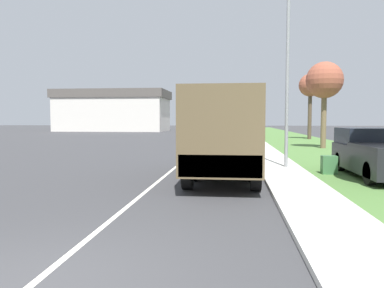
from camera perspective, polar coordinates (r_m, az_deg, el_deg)
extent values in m
plane|color=#38383A|center=(44.42, 3.06, 1.01)|extent=(180.00, 180.00, 0.00)
cube|color=silver|center=(44.42, 3.06, 1.01)|extent=(0.12, 120.00, 0.00)
cube|color=beige|center=(44.39, 8.87, 1.05)|extent=(1.80, 120.00, 0.12)
cube|color=#4C7538|center=(44.80, 14.50, 0.93)|extent=(7.00, 120.00, 0.02)
cube|color=#545B3D|center=(16.18, 5.10, 1.75)|extent=(2.33, 2.09, 2.04)
cube|color=brown|center=(12.44, 4.73, 2.26)|extent=(2.33, 5.38, 2.51)
cube|color=#545B3D|center=(9.88, 4.27, -3.39)|extent=(2.21, 0.10, 0.60)
cube|color=red|center=(9.91, -0.78, -2.19)|extent=(0.12, 0.06, 0.12)
cube|color=red|center=(9.84, 9.35, -2.28)|extent=(0.12, 0.06, 0.12)
cylinder|color=black|center=(16.20, 1.49, -1.93)|extent=(0.30, 1.01, 1.01)
cylinder|color=black|center=(16.16, 8.66, -1.99)|extent=(0.30, 1.01, 1.01)
cylinder|color=black|center=(11.29, -0.66, -4.41)|extent=(0.30, 1.01, 1.01)
cylinder|color=black|center=(11.23, 9.69, -4.51)|extent=(0.30, 1.01, 1.01)
cylinder|color=black|center=(12.88, 0.22, -3.40)|extent=(0.30, 1.01, 1.01)
cylinder|color=black|center=(12.82, 9.27, -3.48)|extent=(0.30, 1.01, 1.01)
cube|color=#B7BABF|center=(26.66, 5.28, 0.38)|extent=(1.72, 4.11, 0.75)
cube|color=black|center=(26.71, 5.30, 2.01)|extent=(1.51, 1.85, 0.76)
cylinder|color=black|center=(28.01, 3.78, 0.07)|extent=(0.20, 0.64, 0.64)
cylinder|color=black|center=(27.98, 6.88, 0.05)|extent=(0.20, 0.64, 0.64)
cylinder|color=black|center=(25.39, 3.51, -0.30)|extent=(0.20, 0.64, 0.64)
cylinder|color=black|center=(25.36, 6.94, -0.33)|extent=(0.20, 0.64, 0.64)
cube|color=silver|center=(37.49, 0.02, 1.32)|extent=(1.79, 4.43, 0.70)
cube|color=black|center=(37.56, 0.04, 2.41)|extent=(1.57, 1.99, 0.72)
cylinder|color=black|center=(39.00, -0.91, 1.11)|extent=(0.20, 0.64, 0.64)
cylinder|color=black|center=(38.83, 1.42, 1.10)|extent=(0.20, 0.64, 0.64)
cylinder|color=black|center=(36.20, -1.47, 0.91)|extent=(0.20, 0.64, 0.64)
cylinder|color=black|center=(36.01, 1.03, 0.89)|extent=(0.20, 0.64, 0.64)
cube|color=#336B3D|center=(47.12, 5.80, 1.82)|extent=(1.85, 4.84, 0.75)
cube|color=black|center=(47.20, 5.81, 2.73)|extent=(1.63, 2.18, 0.75)
cylinder|color=black|center=(48.69, 4.84, 1.62)|extent=(0.20, 0.64, 0.64)
cylinder|color=black|center=(48.68, 6.79, 1.60)|extent=(0.20, 0.64, 0.64)
cylinder|color=black|center=(45.60, 4.74, 1.48)|extent=(0.20, 0.64, 0.64)
cylinder|color=black|center=(45.58, 6.82, 1.46)|extent=(0.20, 0.64, 0.64)
cube|color=maroon|center=(63.74, 2.73, 2.27)|extent=(1.86, 4.81, 0.61)
cube|color=black|center=(63.82, 2.73, 2.84)|extent=(1.64, 2.16, 0.65)
cylinder|color=black|center=(65.33, 2.08, 2.16)|extent=(0.20, 0.64, 0.64)
cylinder|color=black|center=(65.23, 3.54, 2.15)|extent=(0.20, 0.64, 0.64)
cylinder|color=black|center=(62.27, 1.87, 2.09)|extent=(0.20, 0.64, 0.64)
cylinder|color=black|center=(62.16, 3.40, 2.08)|extent=(0.20, 0.64, 0.64)
cube|color=black|center=(15.02, 26.57, -2.04)|extent=(1.98, 5.13, 0.89)
cube|color=black|center=(16.37, 24.85, 1.13)|extent=(1.82, 2.15, 0.63)
cylinder|color=black|center=(16.39, 21.64, -2.49)|extent=(0.24, 0.76, 0.76)
cylinder|color=black|center=(13.18, 25.52, -4.05)|extent=(0.24, 0.76, 0.76)
cylinder|color=gray|center=(16.31, 14.34, 10.97)|extent=(0.14, 0.14, 8.14)
cylinder|color=brown|center=(28.93, 19.42, 3.58)|extent=(0.39, 0.39, 4.22)
sphere|color=brown|center=(29.07, 19.54, 9.18)|extent=(2.64, 2.64, 2.64)
cylinder|color=#4C3D2D|center=(42.05, 17.50, 4.19)|extent=(0.40, 0.40, 5.09)
sphere|color=brown|center=(42.21, 17.59, 8.55)|extent=(2.42, 2.42, 2.42)
cube|color=#3D7042|center=(15.31, 20.16, -2.99)|extent=(0.55, 0.45, 0.70)
cube|color=beige|center=(71.47, -11.86, 4.36)|extent=(19.52, 10.37, 5.99)
cube|color=#514C47|center=(71.61, -11.90, 7.36)|extent=(20.30, 10.78, 1.50)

